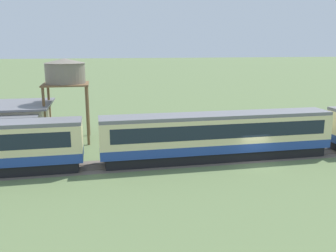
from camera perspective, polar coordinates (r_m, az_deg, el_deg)
The scene contains 3 objects.
ground_plane at distance 32.81m, azimuth 13.95°, elevation -5.82°, with size 600.00×600.00×0.00m, color #607547.
passenger_train at distance 30.83m, azimuth -11.75°, elevation -2.30°, with size 89.47×2.99×4.28m.
water_tower at distance 39.66m, azimuth -16.16°, elevation 8.12°, with size 4.75×4.75×8.97m.
Camera 1 is at (-13.84, -27.96, 10.17)m, focal length 38.00 mm.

